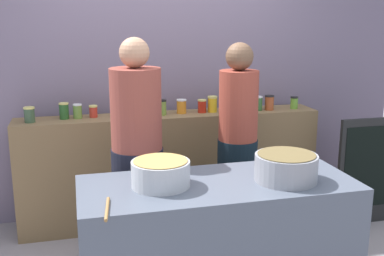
% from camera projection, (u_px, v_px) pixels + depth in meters
% --- Properties ---
extents(storefront_wall, '(4.80, 0.12, 3.00)m').
position_uv_depth(storefront_wall, '(163.00, 55.00, 4.38)').
color(storefront_wall, slate).
rests_on(storefront_wall, ground).
extents(display_shelf, '(2.70, 0.36, 1.00)m').
position_uv_depth(display_shelf, '(172.00, 168.00, 4.28)').
color(display_shelf, brown).
rests_on(display_shelf, ground).
extents(prep_table, '(1.70, 0.70, 0.86)m').
position_uv_depth(prep_table, '(217.00, 246.00, 2.98)').
color(prep_table, '#4F5765').
rests_on(prep_table, ground).
extents(preserve_jar_0, '(0.09, 0.09, 0.13)m').
position_uv_depth(preserve_jar_0, '(29.00, 115.00, 3.83)').
color(preserve_jar_0, '#364E35').
rests_on(preserve_jar_0, display_shelf).
extents(preserve_jar_1, '(0.08, 0.08, 0.14)m').
position_uv_depth(preserve_jar_1, '(64.00, 111.00, 3.95)').
color(preserve_jar_1, '#245122').
rests_on(preserve_jar_1, display_shelf).
extents(preserve_jar_2, '(0.08, 0.08, 0.12)m').
position_uv_depth(preserve_jar_2, '(78.00, 111.00, 3.98)').
color(preserve_jar_2, olive).
rests_on(preserve_jar_2, display_shelf).
extents(preserve_jar_3, '(0.07, 0.07, 0.10)m').
position_uv_depth(preserve_jar_3, '(93.00, 111.00, 4.03)').
color(preserve_jar_3, '#B32F22').
rests_on(preserve_jar_3, display_shelf).
extents(preserve_jar_4, '(0.08, 0.08, 0.12)m').
position_uv_depth(preserve_jar_4, '(121.00, 111.00, 4.02)').
color(preserve_jar_4, '#A92A22').
rests_on(preserve_jar_4, display_shelf).
extents(preserve_jar_5, '(0.07, 0.07, 0.14)m').
position_uv_depth(preserve_jar_5, '(163.00, 107.00, 4.11)').
color(preserve_jar_5, olive).
rests_on(preserve_jar_5, display_shelf).
extents(preserve_jar_6, '(0.09, 0.09, 0.13)m').
position_uv_depth(preserve_jar_6, '(181.00, 106.00, 4.19)').
color(preserve_jar_6, orange).
rests_on(preserve_jar_6, display_shelf).
extents(preserve_jar_7, '(0.08, 0.08, 0.12)m').
position_uv_depth(preserve_jar_7, '(202.00, 106.00, 4.22)').
color(preserve_jar_7, '#AA2112').
rests_on(preserve_jar_7, display_shelf).
extents(preserve_jar_8, '(0.09, 0.09, 0.14)m').
position_uv_depth(preserve_jar_8, '(212.00, 104.00, 4.25)').
color(preserve_jar_8, gold).
rests_on(preserve_jar_8, display_shelf).
extents(preserve_jar_9, '(0.09, 0.09, 0.13)m').
position_uv_depth(preserve_jar_9, '(231.00, 106.00, 4.21)').
color(preserve_jar_9, '#365426').
rests_on(preserve_jar_9, display_shelf).
extents(preserve_jar_10, '(0.08, 0.08, 0.13)m').
position_uv_depth(preserve_jar_10, '(237.00, 103.00, 4.35)').
color(preserve_jar_10, '#541942').
rests_on(preserve_jar_10, display_shelf).
extents(preserve_jar_11, '(0.08, 0.08, 0.13)m').
position_uv_depth(preserve_jar_11, '(258.00, 103.00, 4.32)').
color(preserve_jar_11, '#305E2D').
rests_on(preserve_jar_11, display_shelf).
extents(preserve_jar_12, '(0.09, 0.09, 0.14)m').
position_uv_depth(preserve_jar_12, '(269.00, 103.00, 4.34)').
color(preserve_jar_12, '#9B4523').
rests_on(preserve_jar_12, display_shelf).
extents(preserve_jar_13, '(0.07, 0.07, 0.11)m').
position_uv_depth(preserve_jar_13, '(294.00, 103.00, 4.40)').
color(preserve_jar_13, '#5D8E2D').
rests_on(preserve_jar_13, display_shelf).
extents(cooking_pot_left, '(0.35, 0.35, 0.16)m').
position_uv_depth(cooking_pot_left, '(161.00, 173.00, 2.79)').
color(cooking_pot_left, '#B7B7BC').
rests_on(cooking_pot_left, prep_table).
extents(cooking_pot_center, '(0.39, 0.39, 0.17)m').
position_uv_depth(cooking_pot_center, '(286.00, 167.00, 2.89)').
color(cooking_pot_center, gray).
rests_on(cooking_pot_center, prep_table).
extents(wooden_spoon, '(0.05, 0.30, 0.02)m').
position_uv_depth(wooden_spoon, '(107.00, 209.00, 2.45)').
color(wooden_spoon, '#9E703D').
rests_on(wooden_spoon, prep_table).
extents(cook_with_tongs, '(0.37, 0.37, 1.72)m').
position_uv_depth(cook_with_tongs, '(138.00, 170.00, 3.37)').
color(cook_with_tongs, black).
rests_on(cook_with_tongs, ground).
extents(cook_in_cap, '(0.32, 0.32, 1.66)m').
position_uv_depth(cook_in_cap, '(237.00, 155.00, 3.76)').
color(cook_in_cap, black).
rests_on(cook_in_cap, ground).
extents(chalkboard_sign, '(0.56, 0.05, 0.98)m').
position_uv_depth(chalkboard_sign, '(366.00, 171.00, 4.21)').
color(chalkboard_sign, black).
rests_on(chalkboard_sign, ground).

